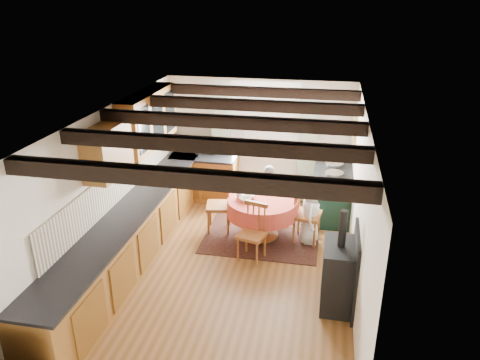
% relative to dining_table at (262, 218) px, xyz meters
% --- Properties ---
extents(floor, '(3.60, 5.50, 0.00)m').
position_rel_dining_table_xyz_m(floor, '(-0.32, -1.09, -0.36)').
color(floor, brown).
rests_on(floor, ground).
extents(ceiling, '(3.60, 5.50, 0.00)m').
position_rel_dining_table_xyz_m(ceiling, '(-0.32, -1.09, 2.04)').
color(ceiling, white).
rests_on(ceiling, ground).
extents(wall_back, '(3.60, 0.00, 2.40)m').
position_rel_dining_table_xyz_m(wall_back, '(-0.32, 1.66, 0.84)').
color(wall_back, silver).
rests_on(wall_back, ground).
extents(wall_front, '(3.60, 0.00, 2.40)m').
position_rel_dining_table_xyz_m(wall_front, '(-0.32, -3.84, 0.84)').
color(wall_front, silver).
rests_on(wall_front, ground).
extents(wall_left, '(0.00, 5.50, 2.40)m').
position_rel_dining_table_xyz_m(wall_left, '(-2.12, -1.09, 0.84)').
color(wall_left, silver).
rests_on(wall_left, ground).
extents(wall_right, '(0.00, 5.50, 2.40)m').
position_rel_dining_table_xyz_m(wall_right, '(1.48, -1.09, 0.84)').
color(wall_right, silver).
rests_on(wall_right, ground).
extents(beam_a, '(3.60, 0.16, 0.16)m').
position_rel_dining_table_xyz_m(beam_a, '(-0.32, -3.09, 1.95)').
color(beam_a, black).
rests_on(beam_a, ceiling).
extents(beam_b, '(3.60, 0.16, 0.16)m').
position_rel_dining_table_xyz_m(beam_b, '(-0.32, -2.09, 1.95)').
color(beam_b, black).
rests_on(beam_b, ceiling).
extents(beam_c, '(3.60, 0.16, 0.16)m').
position_rel_dining_table_xyz_m(beam_c, '(-0.32, -1.09, 1.95)').
color(beam_c, black).
rests_on(beam_c, ceiling).
extents(beam_d, '(3.60, 0.16, 0.16)m').
position_rel_dining_table_xyz_m(beam_d, '(-0.32, -0.09, 1.95)').
color(beam_d, black).
rests_on(beam_d, ceiling).
extents(beam_e, '(3.60, 0.16, 0.16)m').
position_rel_dining_table_xyz_m(beam_e, '(-0.32, 0.91, 1.95)').
color(beam_e, black).
rests_on(beam_e, ceiling).
extents(splash_left, '(0.02, 4.50, 0.55)m').
position_rel_dining_table_xyz_m(splash_left, '(-2.10, -0.79, 0.84)').
color(splash_left, beige).
rests_on(splash_left, wall_left).
extents(splash_back, '(1.40, 0.02, 0.55)m').
position_rel_dining_table_xyz_m(splash_back, '(-1.32, 1.64, 0.84)').
color(splash_back, beige).
rests_on(splash_back, wall_back).
extents(base_cabinet_left, '(0.60, 5.30, 0.88)m').
position_rel_dining_table_xyz_m(base_cabinet_left, '(-1.82, -1.09, 0.08)').
color(base_cabinet_left, brown).
rests_on(base_cabinet_left, floor).
extents(base_cabinet_back, '(1.30, 0.60, 0.88)m').
position_rel_dining_table_xyz_m(base_cabinet_back, '(-1.37, 1.36, 0.08)').
color(base_cabinet_back, brown).
rests_on(base_cabinet_back, floor).
extents(worktop_left, '(0.64, 5.30, 0.04)m').
position_rel_dining_table_xyz_m(worktop_left, '(-1.80, -1.09, 0.54)').
color(worktop_left, black).
rests_on(worktop_left, base_cabinet_left).
extents(worktop_back, '(1.30, 0.64, 0.04)m').
position_rel_dining_table_xyz_m(worktop_back, '(-1.37, 1.34, 0.54)').
color(worktop_back, black).
rests_on(worktop_back, base_cabinet_back).
extents(wall_cabinet_glass, '(0.34, 1.80, 0.90)m').
position_rel_dining_table_xyz_m(wall_cabinet_glass, '(-1.95, 0.11, 1.59)').
color(wall_cabinet_glass, brown).
rests_on(wall_cabinet_glass, wall_left).
extents(wall_cabinet_solid, '(0.34, 0.90, 0.70)m').
position_rel_dining_table_xyz_m(wall_cabinet_solid, '(-1.95, -1.39, 1.54)').
color(wall_cabinet_solid, brown).
rests_on(wall_cabinet_solid, wall_left).
extents(window_frame, '(1.34, 0.03, 1.54)m').
position_rel_dining_table_xyz_m(window_frame, '(-0.22, 1.64, 1.24)').
color(window_frame, white).
rests_on(window_frame, wall_back).
extents(window_pane, '(1.20, 0.01, 1.40)m').
position_rel_dining_table_xyz_m(window_pane, '(-0.22, 1.65, 1.24)').
color(window_pane, white).
rests_on(window_pane, wall_back).
extents(curtain_left, '(0.35, 0.10, 2.10)m').
position_rel_dining_table_xyz_m(curtain_left, '(-1.07, 1.56, 0.74)').
color(curtain_left, silver).
rests_on(curtain_left, wall_back).
extents(curtain_right, '(0.35, 0.10, 2.10)m').
position_rel_dining_table_xyz_m(curtain_right, '(0.63, 1.56, 0.74)').
color(curtain_right, silver).
rests_on(curtain_right, wall_back).
extents(curtain_rod, '(2.00, 0.03, 0.03)m').
position_rel_dining_table_xyz_m(curtain_rod, '(-0.22, 1.56, 1.84)').
color(curtain_rod, black).
rests_on(curtain_rod, wall_back).
extents(wall_picture, '(0.04, 0.50, 0.60)m').
position_rel_dining_table_xyz_m(wall_picture, '(1.45, 1.21, 1.34)').
color(wall_picture, gold).
rests_on(wall_picture, wall_right).
extents(wall_plate, '(0.30, 0.02, 0.30)m').
position_rel_dining_table_xyz_m(wall_plate, '(0.73, 1.63, 1.34)').
color(wall_plate, silver).
rests_on(wall_plate, wall_back).
extents(rug, '(1.94, 1.51, 0.01)m').
position_rel_dining_table_xyz_m(rug, '(0.00, 0.00, -0.35)').
color(rug, black).
rests_on(rug, floor).
extents(dining_table, '(1.18, 1.18, 0.71)m').
position_rel_dining_table_xyz_m(dining_table, '(0.00, 0.00, 0.00)').
color(dining_table, '#BC4638').
rests_on(dining_table, floor).
extents(chair_near, '(0.49, 0.51, 0.93)m').
position_rel_dining_table_xyz_m(chair_near, '(-0.05, -0.73, 0.11)').
color(chair_near, brown).
rests_on(chair_near, floor).
extents(chair_left, '(0.53, 0.51, 1.03)m').
position_rel_dining_table_xyz_m(chair_left, '(-0.77, 0.09, 0.16)').
color(chair_left, brown).
rests_on(chair_left, floor).
extents(chair_right, '(0.54, 0.52, 1.05)m').
position_rel_dining_table_xyz_m(chair_right, '(0.75, 0.01, 0.17)').
color(chair_right, brown).
rests_on(chair_right, floor).
extents(aga_range, '(0.68, 1.05, 0.97)m').
position_rel_dining_table_xyz_m(aga_range, '(1.15, 0.96, 0.13)').
color(aga_range, black).
rests_on(aga_range, floor).
extents(cast_iron_stove, '(0.42, 0.70, 1.40)m').
position_rel_dining_table_xyz_m(cast_iron_stove, '(1.26, -1.61, 0.35)').
color(cast_iron_stove, black).
rests_on(cast_iron_stove, floor).
extents(child_far, '(0.42, 0.32, 1.06)m').
position_rel_dining_table_xyz_m(child_far, '(0.01, 0.71, 0.17)').
color(child_far, '#505F65').
rests_on(child_far, floor).
extents(child_right, '(0.34, 0.51, 1.05)m').
position_rel_dining_table_xyz_m(child_right, '(0.80, -0.01, 0.17)').
color(child_right, silver).
rests_on(child_right, floor).
extents(bowl_a, '(0.25, 0.25, 0.06)m').
position_rel_dining_table_xyz_m(bowl_a, '(-0.24, 0.04, 0.38)').
color(bowl_a, silver).
rests_on(bowl_a, dining_table).
extents(bowl_b, '(0.29, 0.29, 0.07)m').
position_rel_dining_table_xyz_m(bowl_b, '(-0.26, -0.13, 0.39)').
color(bowl_b, silver).
rests_on(bowl_b, dining_table).
extents(cup, '(0.15, 0.15, 0.10)m').
position_rel_dining_table_xyz_m(cup, '(-0.39, -0.03, 0.41)').
color(cup, silver).
rests_on(cup, dining_table).
extents(canister_tall, '(0.13, 0.13, 0.22)m').
position_rel_dining_table_xyz_m(canister_tall, '(-1.51, 1.41, 0.67)').
color(canister_tall, '#262628').
rests_on(canister_tall, worktop_back).
extents(canister_wide, '(0.16, 0.16, 0.18)m').
position_rel_dining_table_xyz_m(canister_wide, '(-1.21, 1.47, 0.65)').
color(canister_wide, '#262628').
rests_on(canister_wide, worktop_back).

